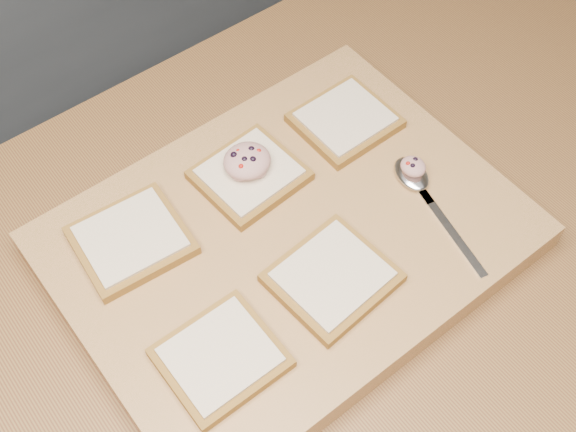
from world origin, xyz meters
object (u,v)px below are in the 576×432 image
Objects in this scene: bread_far_center at (249,175)px; tuna_salad_dollop at (247,161)px; cutting_board at (288,240)px; spoon at (417,182)px.

tuna_salad_dollop is at bearing 77.89° from bread_far_center.
bread_far_center reaches higher than cutting_board.
tuna_salad_dollop is at bearing 138.26° from spoon.
bread_far_center is 0.02m from tuna_salad_dollop.
bread_far_center is 2.14× the size of tuna_salad_dollop.
bread_far_center is at bearing 139.39° from spoon.
bread_far_center is 0.20m from spoon.
spoon is at bearing -40.61° from bread_far_center.
spoon is (0.15, -0.13, -0.02)m from tuna_salad_dollop.
spoon is at bearing -41.74° from tuna_salad_dollop.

